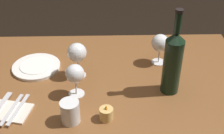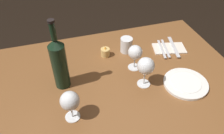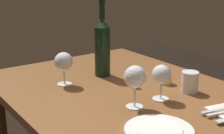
{
  "view_description": "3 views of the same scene",
  "coord_description": "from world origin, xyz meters",
  "px_view_note": "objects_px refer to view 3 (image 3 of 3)",
  "views": [
    {
      "loc": [
        0.0,
        1.03,
        1.53
      ],
      "look_at": [
        -0.02,
        -0.01,
        0.83
      ],
      "focal_mm": 48.07,
      "sensor_mm": 36.0,
      "label": 1
    },
    {
      "loc": [
        -0.26,
        -0.79,
        1.54
      ],
      "look_at": [
        -0.02,
        0.0,
        0.83
      ],
      "focal_mm": 35.85,
      "sensor_mm": 36.0,
      "label": 2
    },
    {
      "loc": [
        1.01,
        -0.81,
        1.25
      ],
      "look_at": [
        -0.02,
        -0.07,
        0.86
      ],
      "focal_mm": 53.34,
      "sensor_mm": 36.0,
      "label": 3
    }
  ],
  "objects_px": {
    "wine_bottle": "(102,46)",
    "fork_outer": "(222,109)",
    "water_tumbler": "(190,83)",
    "dinner_plate": "(159,131)",
    "wine_glass_centre": "(64,62)",
    "votive_candle": "(166,79)",
    "wine_glass_right": "(162,75)",
    "wine_glass_left": "(135,78)"
  },
  "relations": [
    {
      "from": "wine_bottle",
      "to": "fork_outer",
      "type": "bearing_deg",
      "value": 10.89
    },
    {
      "from": "water_tumbler",
      "to": "dinner_plate",
      "type": "distance_m",
      "value": 0.4
    },
    {
      "from": "wine_glass_centre",
      "to": "fork_outer",
      "type": "height_order",
      "value": "wine_glass_centre"
    },
    {
      "from": "votive_candle",
      "to": "dinner_plate",
      "type": "relative_size",
      "value": 0.3
    },
    {
      "from": "dinner_plate",
      "to": "wine_glass_right",
      "type": "bearing_deg",
      "value": 135.52
    },
    {
      "from": "wine_glass_left",
      "to": "dinner_plate",
      "type": "xyz_separation_m",
      "value": [
        0.2,
        -0.06,
        -0.11
      ]
    },
    {
      "from": "wine_glass_right",
      "to": "wine_glass_centre",
      "type": "height_order",
      "value": "wine_glass_centre"
    },
    {
      "from": "wine_glass_right",
      "to": "wine_glass_centre",
      "type": "relative_size",
      "value": 0.96
    },
    {
      "from": "wine_bottle",
      "to": "water_tumbler",
      "type": "relative_size",
      "value": 4.12
    },
    {
      "from": "wine_glass_left",
      "to": "votive_candle",
      "type": "bearing_deg",
      "value": 113.22
    },
    {
      "from": "wine_glass_centre",
      "to": "wine_bottle",
      "type": "distance_m",
      "value": 0.22
    },
    {
      "from": "dinner_plate",
      "to": "fork_outer",
      "type": "bearing_deg",
      "value": 87.12
    },
    {
      "from": "wine_glass_left",
      "to": "wine_bottle",
      "type": "distance_m",
      "value": 0.41
    },
    {
      "from": "dinner_plate",
      "to": "wine_glass_left",
      "type": "bearing_deg",
      "value": 162.33
    },
    {
      "from": "wine_bottle",
      "to": "water_tumbler",
      "type": "distance_m",
      "value": 0.44
    },
    {
      "from": "wine_bottle",
      "to": "votive_candle",
      "type": "distance_m",
      "value": 0.34
    },
    {
      "from": "wine_glass_left",
      "to": "dinner_plate",
      "type": "bearing_deg",
      "value": -17.67
    },
    {
      "from": "wine_glass_right",
      "to": "water_tumbler",
      "type": "bearing_deg",
      "value": 86.47
    },
    {
      "from": "votive_candle",
      "to": "water_tumbler",
      "type": "bearing_deg",
      "value": 3.25
    },
    {
      "from": "wine_glass_right",
      "to": "wine_bottle",
      "type": "relative_size",
      "value": 0.39
    },
    {
      "from": "wine_glass_left",
      "to": "dinner_plate",
      "type": "relative_size",
      "value": 0.73
    },
    {
      "from": "wine_glass_left",
      "to": "fork_outer",
      "type": "height_order",
      "value": "wine_glass_left"
    },
    {
      "from": "wine_glass_centre",
      "to": "water_tumbler",
      "type": "bearing_deg",
      "value": 45.04
    },
    {
      "from": "wine_glass_left",
      "to": "fork_outer",
      "type": "relative_size",
      "value": 0.91
    },
    {
      "from": "wine_bottle",
      "to": "votive_candle",
      "type": "height_order",
      "value": "wine_bottle"
    },
    {
      "from": "votive_candle",
      "to": "dinner_plate",
      "type": "bearing_deg",
      "value": -47.03
    },
    {
      "from": "wine_bottle",
      "to": "dinner_plate",
      "type": "distance_m",
      "value": 0.63
    },
    {
      "from": "wine_glass_left",
      "to": "wine_glass_centre",
      "type": "relative_size",
      "value": 1.1
    },
    {
      "from": "wine_glass_centre",
      "to": "dinner_plate",
      "type": "height_order",
      "value": "wine_glass_centre"
    },
    {
      "from": "wine_glass_right",
      "to": "wine_bottle",
      "type": "distance_m",
      "value": 0.39
    },
    {
      "from": "wine_glass_right",
      "to": "wine_glass_centre",
      "type": "distance_m",
      "value": 0.44
    },
    {
      "from": "fork_outer",
      "to": "dinner_plate",
      "type": "bearing_deg",
      "value": -92.88
    },
    {
      "from": "water_tumbler",
      "to": "votive_candle",
      "type": "xyz_separation_m",
      "value": [
        -0.13,
        -0.01,
        -0.02
      ]
    },
    {
      "from": "wine_glass_centre",
      "to": "votive_candle",
      "type": "distance_m",
      "value": 0.46
    },
    {
      "from": "dinner_plate",
      "to": "fork_outer",
      "type": "distance_m",
      "value": 0.3
    },
    {
      "from": "wine_glass_right",
      "to": "wine_bottle",
      "type": "bearing_deg",
      "value": -177.44
    },
    {
      "from": "wine_bottle",
      "to": "water_tumbler",
      "type": "bearing_deg",
      "value": 23.45
    },
    {
      "from": "votive_candle",
      "to": "fork_outer",
      "type": "bearing_deg",
      "value": -8.26
    },
    {
      "from": "dinner_plate",
      "to": "wine_bottle",
      "type": "bearing_deg",
      "value": 162.99
    },
    {
      "from": "wine_glass_right",
      "to": "wine_bottle",
      "type": "xyz_separation_m",
      "value": [
        -0.39,
        -0.02,
        0.04
      ]
    },
    {
      "from": "wine_glass_left",
      "to": "water_tumbler",
      "type": "height_order",
      "value": "wine_glass_left"
    },
    {
      "from": "wine_glass_centre",
      "to": "water_tumbler",
      "type": "height_order",
      "value": "wine_glass_centre"
    }
  ]
}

